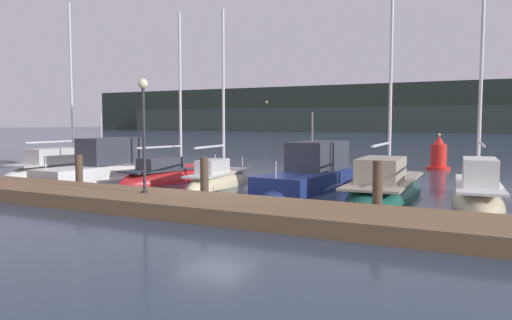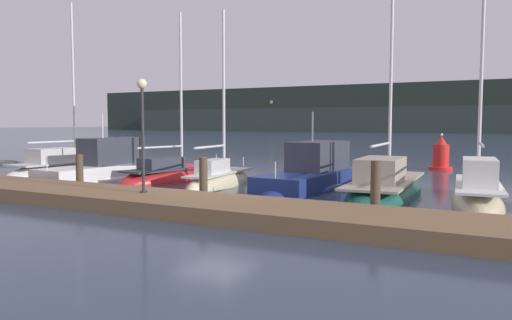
{
  "view_description": "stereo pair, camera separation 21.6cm",
  "coord_description": "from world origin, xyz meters",
  "px_view_note": "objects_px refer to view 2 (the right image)",
  "views": [
    {
      "loc": [
        9.18,
        -14.63,
        2.73
      ],
      "look_at": [
        0.0,
        3.04,
        1.2
      ],
      "focal_mm": 35.0,
      "sensor_mm": 36.0,
      "label": 1
    },
    {
      "loc": [
        9.37,
        -14.52,
        2.73
      ],
      "look_at": [
        0.0,
        3.04,
        1.2
      ],
      "focal_mm": 35.0,
      "sensor_mm": 36.0,
      "label": 2
    }
  ],
  "objects_px": {
    "sailboat_berth_7": "(478,198)",
    "rowboat_adrift": "(0,164)",
    "dock_lamppost": "(142,116)",
    "channel_buoy": "(441,156)",
    "sailboat_berth_3": "(174,179)",
    "sailboat_berth_6": "(385,192)",
    "sailboat_berth_4": "(219,184)",
    "sailboat_berth_1": "(66,171)",
    "motorboat_berth_5": "(312,181)",
    "motorboat_berth_2": "(104,172)"
  },
  "relations": [
    {
      "from": "sailboat_berth_1",
      "to": "channel_buoy",
      "type": "distance_m",
      "value": 20.68
    },
    {
      "from": "channel_buoy",
      "to": "rowboat_adrift",
      "type": "relative_size",
      "value": 0.75
    },
    {
      "from": "sailboat_berth_1",
      "to": "motorboat_berth_2",
      "type": "distance_m",
      "value": 3.74
    },
    {
      "from": "sailboat_berth_4",
      "to": "sailboat_berth_3",
      "type": "bearing_deg",
      "value": 167.58
    },
    {
      "from": "sailboat_berth_4",
      "to": "motorboat_berth_5",
      "type": "xyz_separation_m",
      "value": [
        3.65,
        1.36,
        0.2
      ]
    },
    {
      "from": "motorboat_berth_2",
      "to": "motorboat_berth_5",
      "type": "xyz_separation_m",
      "value": [
        9.92,
        1.71,
        -0.05
      ]
    },
    {
      "from": "rowboat_adrift",
      "to": "motorboat_berth_2",
      "type": "bearing_deg",
      "value": -13.89
    },
    {
      "from": "rowboat_adrift",
      "to": "motorboat_berth_5",
      "type": "bearing_deg",
      "value": -3.26
    },
    {
      "from": "sailboat_berth_1",
      "to": "sailboat_berth_7",
      "type": "bearing_deg",
      "value": -0.69
    },
    {
      "from": "sailboat_berth_3",
      "to": "dock_lamppost",
      "type": "bearing_deg",
      "value": -60.44
    },
    {
      "from": "sailboat_berth_1",
      "to": "dock_lamppost",
      "type": "bearing_deg",
      "value": -29.69
    },
    {
      "from": "sailboat_berth_3",
      "to": "channel_buoy",
      "type": "height_order",
      "value": "sailboat_berth_3"
    },
    {
      "from": "motorboat_berth_5",
      "to": "rowboat_adrift",
      "type": "height_order",
      "value": "motorboat_berth_5"
    },
    {
      "from": "sailboat_berth_1",
      "to": "rowboat_adrift",
      "type": "xyz_separation_m",
      "value": [
        -8.33,
        2.03,
        -0.13
      ]
    },
    {
      "from": "sailboat_berth_4",
      "to": "dock_lamppost",
      "type": "bearing_deg",
      "value": -84.65
    },
    {
      "from": "sailboat_berth_7",
      "to": "rowboat_adrift",
      "type": "distance_m",
      "value": 28.3
    },
    {
      "from": "motorboat_berth_2",
      "to": "sailboat_berth_7",
      "type": "xyz_separation_m",
      "value": [
        16.27,
        0.68,
        -0.19
      ]
    },
    {
      "from": "motorboat_berth_2",
      "to": "sailboat_berth_3",
      "type": "distance_m",
      "value": 3.53
    },
    {
      "from": "sailboat_berth_7",
      "to": "channel_buoy",
      "type": "relative_size",
      "value": 4.39
    },
    {
      "from": "sailboat_berth_3",
      "to": "sailboat_berth_4",
      "type": "xyz_separation_m",
      "value": [
        2.9,
        -0.64,
        0.02
      ]
    },
    {
      "from": "motorboat_berth_2",
      "to": "dock_lamppost",
      "type": "xyz_separation_m",
      "value": [
        6.77,
        -5.0,
        2.55
      ]
    },
    {
      "from": "motorboat_berth_5",
      "to": "channel_buoy",
      "type": "xyz_separation_m",
      "value": [
        3.55,
        10.85,
        0.47
      ]
    },
    {
      "from": "sailboat_berth_1",
      "to": "motorboat_berth_2",
      "type": "xyz_separation_m",
      "value": [
        3.61,
        -0.92,
        0.23
      ]
    },
    {
      "from": "motorboat_berth_2",
      "to": "sailboat_berth_7",
      "type": "relative_size",
      "value": 0.78
    },
    {
      "from": "sailboat_berth_6",
      "to": "sailboat_berth_7",
      "type": "height_order",
      "value": "sailboat_berth_6"
    },
    {
      "from": "sailboat_berth_6",
      "to": "rowboat_adrift",
      "type": "relative_size",
      "value": 4.46
    },
    {
      "from": "sailboat_berth_1",
      "to": "sailboat_berth_6",
      "type": "distance_m",
      "value": 16.71
    },
    {
      "from": "motorboat_berth_5",
      "to": "sailboat_berth_7",
      "type": "height_order",
      "value": "sailboat_berth_7"
    },
    {
      "from": "sailboat_berth_3",
      "to": "sailboat_berth_4",
      "type": "bearing_deg",
      "value": -12.42
    },
    {
      "from": "sailboat_berth_1",
      "to": "sailboat_berth_4",
      "type": "bearing_deg",
      "value": -3.29
    },
    {
      "from": "sailboat_berth_3",
      "to": "sailboat_berth_6",
      "type": "relative_size",
      "value": 0.69
    },
    {
      "from": "motorboat_berth_5",
      "to": "dock_lamppost",
      "type": "bearing_deg",
      "value": -115.15
    },
    {
      "from": "sailboat_berth_6",
      "to": "motorboat_berth_5",
      "type": "bearing_deg",
      "value": 167.74
    },
    {
      "from": "sailboat_berth_6",
      "to": "sailboat_berth_7",
      "type": "xyz_separation_m",
      "value": [
        3.17,
        -0.34,
        0.02
      ]
    },
    {
      "from": "dock_lamppost",
      "to": "sailboat_berth_7",
      "type": "bearing_deg",
      "value": 30.9
    },
    {
      "from": "sailboat_berth_1",
      "to": "sailboat_berth_3",
      "type": "distance_m",
      "value": 6.99
    },
    {
      "from": "motorboat_berth_5",
      "to": "sailboat_berth_3",
      "type": "bearing_deg",
      "value": -173.74
    },
    {
      "from": "motorboat_berth_2",
      "to": "dock_lamppost",
      "type": "relative_size",
      "value": 1.95
    },
    {
      "from": "motorboat_berth_2",
      "to": "channel_buoy",
      "type": "height_order",
      "value": "motorboat_berth_2"
    },
    {
      "from": "channel_buoy",
      "to": "sailboat_berth_6",
      "type": "bearing_deg",
      "value": -91.87
    },
    {
      "from": "sailboat_berth_7",
      "to": "motorboat_berth_2",
      "type": "bearing_deg",
      "value": -177.61
    },
    {
      "from": "motorboat_berth_2",
      "to": "sailboat_berth_3",
      "type": "relative_size",
      "value": 0.83
    },
    {
      "from": "channel_buoy",
      "to": "dock_lamppost",
      "type": "distance_m",
      "value": 18.92
    },
    {
      "from": "motorboat_berth_5",
      "to": "rowboat_adrift",
      "type": "xyz_separation_m",
      "value": [
        -21.86,
        1.25,
        -0.31
      ]
    },
    {
      "from": "sailboat_berth_3",
      "to": "rowboat_adrift",
      "type": "bearing_deg",
      "value": 172.69
    },
    {
      "from": "sailboat_berth_6",
      "to": "sailboat_berth_7",
      "type": "relative_size",
      "value": 1.35
    },
    {
      "from": "sailboat_berth_7",
      "to": "sailboat_berth_3",
      "type": "bearing_deg",
      "value": 178.62
    },
    {
      "from": "sailboat_berth_4",
      "to": "sailboat_berth_6",
      "type": "height_order",
      "value": "sailboat_berth_6"
    },
    {
      "from": "sailboat_berth_1",
      "to": "channel_buoy",
      "type": "xyz_separation_m",
      "value": [
        17.08,
        11.64,
        0.65
      ]
    },
    {
      "from": "dock_lamppost",
      "to": "channel_buoy",
      "type": "bearing_deg",
      "value": 69.12
    }
  ]
}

